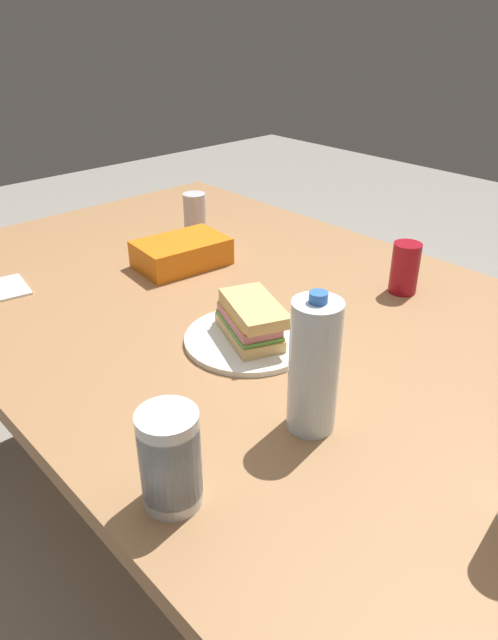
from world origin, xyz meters
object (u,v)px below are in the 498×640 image
Objects in this scene: sandwich at (251,319)px; soda_can_silver at (195,214)px; chip_bag at (182,253)px; water_bottle_tall at (314,367)px; dining_table at (259,339)px; paper_plate at (249,339)px; plastic_cup_stack at (170,459)px; soda_can_red at (405,268)px.

soda_can_silver reaches higher than sandwich.
water_bottle_tall reaches higher than chip_bag.
water_bottle_tall reaches higher than dining_table.
sandwich reaches higher than dining_table.
chip_bag is at bearing 161.90° from sandwich.
plastic_cup_stack reaches higher than paper_plate.
dining_table is 0.35m from chip_bag.
dining_table is at bearing -115.18° from soda_can_red.
dining_table is at bearing 124.28° from plastic_cup_stack.
soda_can_red is 0.53× the size of chip_bag.
chip_bag is at bearing 161.68° from paper_plate.
sandwich is at bearing 157.79° from water_bottle_tall.
dining_table is 7.76× the size of water_bottle_tall.
sandwich is 0.85× the size of water_bottle_tall.
dining_table is 0.18m from sandwich.
water_bottle_tall is 1.98× the size of soda_can_silver.
chip_bag is at bearing 174.35° from dining_table.
plastic_cup_stack reaches higher than dining_table.
water_bottle_tall reaches higher than sandwich.
paper_plate is 1.15× the size of chip_bag.
plastic_cup_stack is at bearing -56.91° from sandwich.
water_bottle_tall is (0.26, -0.11, 0.06)m from sandwich.
water_bottle_tall reaches higher than soda_can_red.
sandwich is 0.65m from soda_can_silver.
plastic_cup_stack is at bearing -121.80° from chip_bag.
chip_bag is 0.72m from water_bottle_tall.
paper_plate is 1.29× the size of sandwich.
paper_plate is 0.43m from chip_bag.
dining_table is 8.16× the size of chip_bag.
paper_plate is at bearing -53.25° from dining_table.
paper_plate is 2.16× the size of soda_can_silver.
sandwich is 0.89× the size of chip_bag.
soda_can_silver is (-0.16, 0.17, 0.03)m from chip_bag.
paper_plate is at bearing -174.98° from sandwich.
soda_can_red reaches higher than sandwich.
sandwich is at bearing 123.09° from plastic_cup_stack.
sandwich is at bearing -51.67° from dining_table.
soda_can_silver is (-0.57, 0.31, 0.05)m from paper_plate.
paper_plate is 0.05m from sandwich.
soda_can_silver is at bearing 153.69° from water_bottle_tall.
dining_table is 0.44m from water_bottle_tall.
soda_can_red is (0.08, 0.43, 0.05)m from paper_plate.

